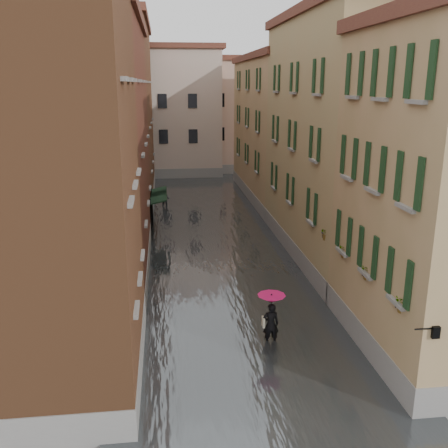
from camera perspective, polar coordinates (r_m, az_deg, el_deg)
ground at (r=20.45m, az=2.45°, el=-12.46°), size 120.00×120.00×0.00m
floodwater at (r=32.37m, az=-1.24°, el=-1.44°), size 10.00×60.00×0.20m
building_left_near at (r=16.58m, az=-20.74°, el=3.72°), size 6.00×8.00×13.00m
building_left_mid at (r=27.29m, az=-15.39°, el=8.01°), size 6.00×14.00×12.50m
building_left_far at (r=42.05m, az=-12.58°, el=11.75°), size 6.00×16.00×14.00m
building_right_mid at (r=28.76m, az=13.70°, el=9.00°), size 6.00×14.00×13.00m
building_right_far at (r=43.13m, az=6.68°, el=10.44°), size 6.00×16.00×11.50m
building_end_cream at (r=55.86m, az=-7.02°, el=12.39°), size 12.00×9.00×13.00m
building_end_pink at (r=58.59m, az=2.03°, el=12.16°), size 10.00×9.00×12.00m
awning_near at (r=32.86m, az=-7.55°, el=2.98°), size 1.09×3.40×2.80m
awning_far at (r=34.31m, az=-7.54°, el=3.49°), size 1.09×2.70×2.80m
wall_lantern at (r=15.38m, az=22.89°, el=-11.23°), size 0.71×0.22×0.35m
window_planters at (r=19.43m, az=15.05°, el=-3.28°), size 0.59×8.24×0.84m
pedestrian_main at (r=19.18m, az=5.39°, el=-10.17°), size 1.07×1.07×2.06m
pedestrian_far at (r=40.25m, az=-6.75°, el=2.86°), size 0.85×0.73×1.52m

